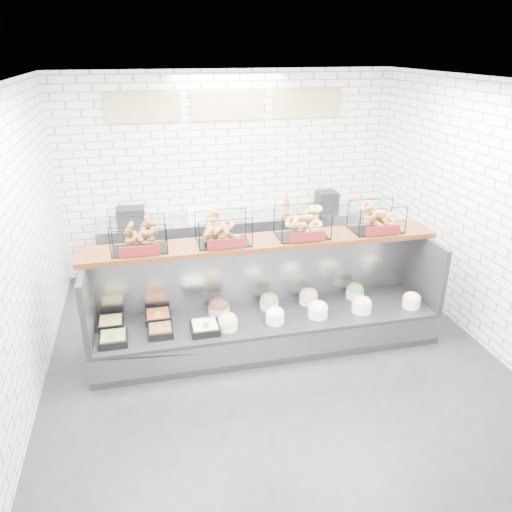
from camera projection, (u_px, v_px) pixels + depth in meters
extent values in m
plane|color=black|center=(273.00, 358.00, 5.72)|extent=(5.50, 5.50, 0.00)
cube|color=white|center=(229.00, 173.00, 7.60)|extent=(5.00, 0.02, 3.00)
cube|color=white|center=(15.00, 257.00, 4.62)|extent=(0.02, 5.50, 3.00)
cube|color=white|center=(489.00, 218.00, 5.65)|extent=(0.02, 5.50, 3.00)
cube|color=white|center=(278.00, 82.00, 4.54)|extent=(5.00, 5.50, 0.02)
cube|color=#C7B88A|center=(143.00, 108.00, 6.93)|extent=(1.05, 0.03, 0.42)
cube|color=#C7B88A|center=(228.00, 106.00, 7.18)|extent=(1.05, 0.03, 0.42)
cube|color=#C7B88A|center=(307.00, 103.00, 7.42)|extent=(1.05, 0.03, 0.42)
cube|color=black|center=(267.00, 329.00, 5.91)|extent=(4.00, 0.90, 0.40)
cube|color=#93969B|center=(277.00, 348.00, 5.51)|extent=(4.00, 0.03, 0.28)
cube|color=#93969B|center=(259.00, 270.00, 6.04)|extent=(4.00, 0.08, 0.80)
cube|color=black|center=(87.00, 303.00, 5.27)|extent=(0.06, 0.90, 0.80)
cube|color=black|center=(424.00, 268.00, 6.08)|extent=(0.06, 0.90, 0.80)
cube|color=black|center=(113.00, 339.00, 5.28)|extent=(0.29, 0.29, 0.08)
cube|color=#608142|center=(113.00, 336.00, 5.26)|extent=(0.25, 0.25, 0.04)
cube|color=gold|center=(112.00, 337.00, 5.15)|extent=(0.06, 0.01, 0.08)
cube|color=black|center=(111.00, 324.00, 5.57)|extent=(0.28, 0.28, 0.08)
cube|color=tan|center=(111.00, 321.00, 5.56)|extent=(0.23, 0.23, 0.04)
cube|color=gold|center=(110.00, 321.00, 5.45)|extent=(0.06, 0.01, 0.08)
cube|color=black|center=(161.00, 331.00, 5.42)|extent=(0.27, 0.27, 0.08)
cube|color=brown|center=(160.00, 329.00, 5.41)|extent=(0.23, 0.23, 0.04)
cube|color=gold|center=(160.00, 329.00, 5.30)|extent=(0.06, 0.01, 0.08)
cube|color=black|center=(158.00, 317.00, 5.71)|extent=(0.29, 0.29, 0.08)
cube|color=#CC612B|center=(158.00, 314.00, 5.70)|extent=(0.25, 0.25, 0.04)
cube|color=gold|center=(158.00, 314.00, 5.58)|extent=(0.06, 0.01, 0.08)
cube|color=black|center=(205.00, 328.00, 5.49)|extent=(0.31, 0.31, 0.08)
cube|color=white|center=(205.00, 325.00, 5.47)|extent=(0.26, 0.26, 0.04)
cube|color=gold|center=(206.00, 326.00, 5.35)|extent=(0.06, 0.01, 0.08)
cylinder|color=white|center=(228.00, 324.00, 5.53)|extent=(0.21, 0.21, 0.11)
ellipsoid|color=#E6CA76|center=(228.00, 320.00, 5.51)|extent=(0.21, 0.21, 0.15)
cylinder|color=white|center=(219.00, 310.00, 5.83)|extent=(0.26, 0.26, 0.11)
ellipsoid|color=brown|center=(219.00, 305.00, 5.81)|extent=(0.25, 0.25, 0.18)
cylinder|color=white|center=(275.00, 318.00, 5.66)|extent=(0.21, 0.21, 0.11)
ellipsoid|color=white|center=(275.00, 313.00, 5.64)|extent=(0.21, 0.21, 0.15)
cylinder|color=white|center=(269.00, 304.00, 5.96)|extent=(0.23, 0.23, 0.11)
ellipsoid|color=#71984D|center=(269.00, 299.00, 5.94)|extent=(0.22, 0.22, 0.16)
cylinder|color=white|center=(318.00, 312.00, 5.78)|extent=(0.23, 0.23, 0.11)
ellipsoid|color=white|center=(318.00, 308.00, 5.76)|extent=(0.23, 0.23, 0.16)
cylinder|color=white|center=(308.00, 299.00, 6.08)|extent=(0.23, 0.23, 0.11)
ellipsoid|color=tan|center=(309.00, 294.00, 6.06)|extent=(0.22, 0.22, 0.16)
cylinder|color=white|center=(362.00, 307.00, 5.89)|extent=(0.23, 0.23, 0.11)
ellipsoid|color=#DDC588|center=(362.00, 303.00, 5.86)|extent=(0.23, 0.23, 0.16)
cylinder|color=white|center=(355.00, 293.00, 6.21)|extent=(0.22, 0.22, 0.11)
ellipsoid|color=#5E7D3F|center=(355.00, 289.00, 6.19)|extent=(0.22, 0.22, 0.15)
cylinder|color=white|center=(411.00, 303.00, 5.99)|extent=(0.21, 0.21, 0.11)
ellipsoid|color=#EDDD79|center=(412.00, 298.00, 5.97)|extent=(0.21, 0.21, 0.15)
cube|color=#3C1B0C|center=(263.00, 242.00, 5.70)|extent=(4.10, 0.50, 0.06)
cube|color=black|center=(139.00, 235.00, 5.34)|extent=(0.60, 0.38, 0.34)
cube|color=#5B1012|center=(140.00, 251.00, 5.20)|extent=(0.42, 0.02, 0.11)
cube|color=black|center=(223.00, 229.00, 5.53)|extent=(0.60, 0.38, 0.34)
cube|color=#5B1012|center=(227.00, 244.00, 5.39)|extent=(0.42, 0.02, 0.11)
cube|color=black|center=(302.00, 223.00, 5.72)|extent=(0.60, 0.38, 0.34)
cube|color=#5B1012|center=(308.00, 237.00, 5.58)|extent=(0.42, 0.02, 0.11)
cube|color=black|center=(376.00, 217.00, 5.91)|extent=(0.60, 0.38, 0.34)
cube|color=#5B1012|center=(383.00, 231.00, 5.77)|extent=(0.42, 0.02, 0.11)
cube|color=#93969B|center=(234.00, 245.00, 7.72)|extent=(4.00, 0.60, 0.90)
cube|color=black|center=(131.00, 216.00, 7.23)|extent=(0.40, 0.30, 0.24)
cube|color=silver|center=(199.00, 214.00, 7.39)|extent=(0.35, 0.28, 0.18)
cylinder|color=#C34730|center=(287.00, 206.00, 7.69)|extent=(0.09, 0.09, 0.22)
cube|color=black|center=(327.00, 201.00, 7.81)|extent=(0.30, 0.30, 0.30)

